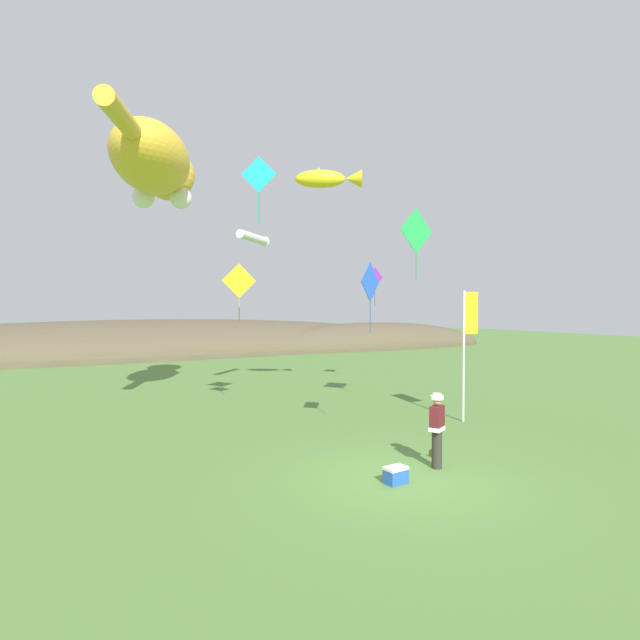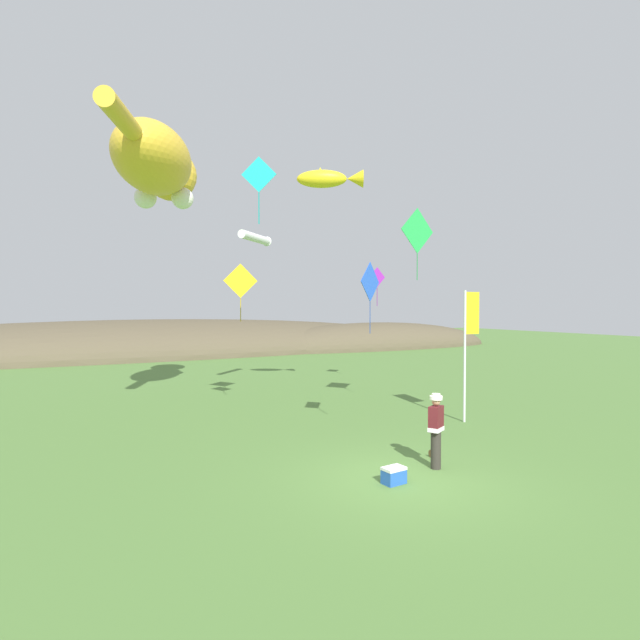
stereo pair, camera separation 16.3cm
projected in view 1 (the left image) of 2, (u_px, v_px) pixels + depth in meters
name	position (u px, v px, depth m)	size (l,w,h in m)	color
ground_plane	(406.00, 479.00, 11.02)	(120.00, 120.00, 0.00)	#517A38
distant_hill_ridge	(194.00, 353.00, 41.19)	(61.37, 12.85, 5.63)	brown
festival_attendant	(437.00, 428.00, 11.76)	(0.49, 0.43, 1.77)	#332D28
kite_spool	(434.00, 453.00, 12.65)	(0.16, 0.20, 0.20)	olive
picnic_cooler	(396.00, 475.00, 10.77)	(0.52, 0.38, 0.36)	blue
festival_banner_pole	(467.00, 336.00, 16.58)	(0.66, 0.08, 4.36)	silver
kite_giant_cat	(156.00, 164.00, 18.15)	(4.42, 8.55, 2.75)	gold
kite_fish_windsock	(328.00, 179.00, 19.74)	(2.66, 1.91, 0.81)	yellow
kite_tube_streamer	(253.00, 238.00, 21.37)	(2.10, 2.06, 0.44)	white
kite_diamond_violet	(375.00, 278.00, 23.71)	(0.95, 0.09, 1.85)	purple
kite_diamond_blue	(370.00, 283.00, 14.06)	(0.98, 0.56, 2.02)	blue
kite_diamond_green	(416.00, 231.00, 16.77)	(1.51, 0.22, 2.42)	green
kite_diamond_gold	(239.00, 281.00, 18.93)	(1.30, 0.21, 2.21)	yellow
kite_diamond_teal	(259.00, 175.00, 14.18)	(0.88, 0.54, 1.92)	#19BFBF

